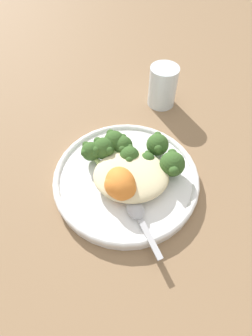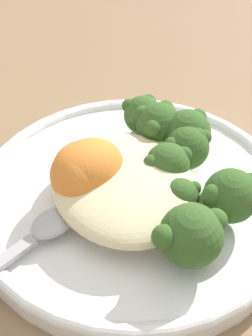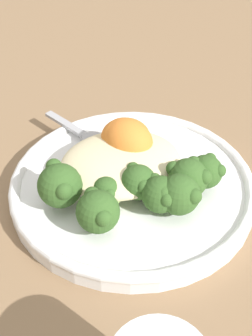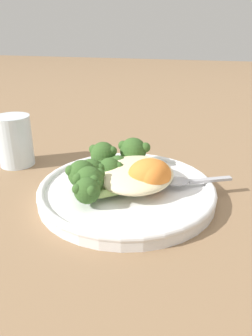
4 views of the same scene
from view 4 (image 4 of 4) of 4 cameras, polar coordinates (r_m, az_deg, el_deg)
name	(u,v)px [view 4 (image 4 of 4)]	position (r m, az deg, el deg)	size (l,w,h in m)	color
ground_plane	(133,201)	(0.47, 1.23, -5.75)	(4.00, 4.00, 0.00)	#846647
plate	(127,190)	(0.48, 0.11, -3.93)	(0.26, 0.26, 0.02)	white
quinoa_mound	(136,174)	(0.47, 1.72, -1.01)	(0.13, 0.11, 0.03)	beige
broccoli_stalk_0	(134,155)	(0.52, 1.32, 2.29)	(0.12, 0.06, 0.04)	#9EBC66
broccoli_stalk_1	(123,170)	(0.49, -0.44, -0.37)	(0.08, 0.07, 0.03)	#9EBC66
broccoli_stalk_2	(108,159)	(0.51, -3.20, 1.57)	(0.10, 0.11, 0.04)	#9EBC66
broccoli_stalk_3	(114,172)	(0.47, -2.14, -0.70)	(0.05, 0.09, 0.04)	#9EBC66
broccoli_stalk_4	(100,175)	(0.47, -4.48, -1.15)	(0.04, 0.10, 0.04)	#9EBC66
broccoli_stalk_5	(94,176)	(0.46, -5.60, -1.45)	(0.04, 0.12, 0.04)	#9EBC66
broccoli_stalk_6	(98,181)	(0.44, -4.98, -2.35)	(0.07, 0.10, 0.04)	#9EBC66
broccoli_stalk_7	(96,190)	(0.42, -5.29, -3.80)	(0.09, 0.09, 0.03)	#9EBC66
sweet_potato_chunk_0	(154,175)	(0.45, 4.93, -1.16)	(0.05, 0.04, 0.04)	orange
sweet_potato_chunk_1	(150,174)	(0.45, 4.18, -1.04)	(0.06, 0.05, 0.04)	orange
spoon	(184,181)	(0.48, 10.09, -2.24)	(0.06, 0.10, 0.01)	#A3A3A8
water_glass	(15,141)	(0.61, -18.81, 4.51)	(0.06, 0.06, 0.09)	silver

